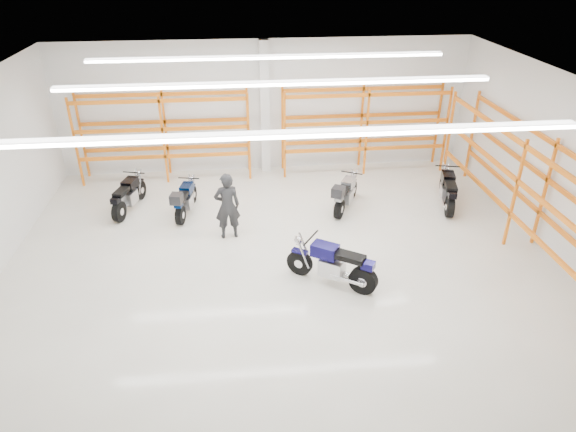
{
  "coord_description": "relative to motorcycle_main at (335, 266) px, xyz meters",
  "views": [
    {
      "loc": [
        -1.0,
        -11.24,
        7.3
      ],
      "look_at": [
        0.23,
        0.5,
        0.93
      ],
      "focal_mm": 32.0,
      "sensor_mm": 36.0,
      "label": 1
    }
  ],
  "objects": [
    {
      "name": "structural_column",
      "position": [
        -1.16,
        7.16,
        1.72
      ],
      "size": [
        0.32,
        0.32,
        4.5
      ],
      "primitive_type": "cube",
      "color": "white",
      "rests_on": "ground"
    },
    {
      "name": "pallet_racking_side",
      "position": [
        5.32,
        1.34,
        1.28
      ],
      "size": [
        0.87,
        9.07,
        3.0
      ],
      "color": "orange",
      "rests_on": "ground"
    },
    {
      "name": "motorcycle_back_d",
      "position": [
        4.19,
        3.69,
        -0.02
      ],
      "size": [
        0.91,
        2.2,
        1.1
      ],
      "color": "black",
      "rests_on": "ground"
    },
    {
      "name": "pallet_racking_back_right",
      "position": [
        2.24,
        6.82,
        1.25
      ],
      "size": [
        5.67,
        0.87,
        3.0
      ],
      "color": "orange",
      "rests_on": "ground"
    },
    {
      "name": "motorcycle_back_a",
      "position": [
        -5.51,
        4.39,
        -0.05
      ],
      "size": [
        0.89,
        2.07,
        1.04
      ],
      "color": "black",
      "rests_on": "ground"
    },
    {
      "name": "pallet_racking_back_left",
      "position": [
        -4.56,
        6.82,
        1.25
      ],
      "size": [
        5.67,
        0.87,
        3.0
      ],
      "color": "orange",
      "rests_on": "ground"
    },
    {
      "name": "standing_man",
      "position": [
        -2.5,
        2.52,
        0.42
      ],
      "size": [
        0.75,
        0.55,
        1.91
      ],
      "primitive_type": "imported",
      "rotation": [
        0.0,
        0.0,
        3.28
      ],
      "color": "black",
      "rests_on": "ground"
    },
    {
      "name": "motorcycle_back_b",
      "position": [
        -3.79,
        3.91,
        -0.03
      ],
      "size": [
        0.77,
        2.02,
        1.04
      ],
      "color": "black",
      "rests_on": "ground"
    },
    {
      "name": "room_shell",
      "position": [
        -1.16,
        1.36,
        2.75
      ],
      "size": [
        14.02,
        12.02,
        4.51
      ],
      "color": "silver",
      "rests_on": "ground"
    },
    {
      "name": "ground",
      "position": [
        -1.16,
        1.34,
        -0.53
      ],
      "size": [
        14.0,
        14.0,
        0.0
      ],
      "primitive_type": "plane",
      "color": "beige",
      "rests_on": "ground"
    },
    {
      "name": "motorcycle_back_c",
      "position": [
        1.0,
        3.76,
        -0.01
      ],
      "size": [
        1.19,
        1.95,
        1.08
      ],
      "color": "black",
      "rests_on": "ground"
    },
    {
      "name": "motorcycle_main",
      "position": [
        0.0,
        0.0,
        0.0
      ],
      "size": [
        2.02,
        1.41,
        1.14
      ],
      "color": "black",
      "rests_on": "ground"
    }
  ]
}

